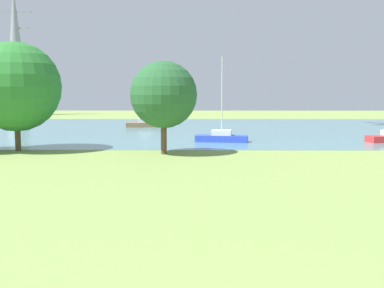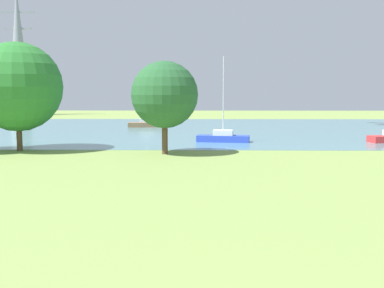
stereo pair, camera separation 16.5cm
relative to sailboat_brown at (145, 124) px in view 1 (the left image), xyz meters
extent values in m
plane|color=#7F994C|center=(7.76, -31.35, -0.44)|extent=(160.00, 160.00, 0.00)
cube|color=#578B93|center=(7.76, -3.35, -0.43)|extent=(140.00, 40.00, 0.02)
cube|color=brown|center=(0.00, 0.00, -0.12)|extent=(4.93, 2.00, 0.60)
cube|color=white|center=(0.00, 0.00, 0.43)|extent=(1.91, 1.28, 0.50)
cylinder|color=silver|center=(0.00, 0.00, 2.46)|extent=(0.10, 0.10, 4.56)
cube|color=blue|center=(8.94, -17.28, -0.12)|extent=(4.97, 2.21, 0.60)
cube|color=white|center=(8.94, -17.28, 0.43)|extent=(1.95, 1.36, 0.50)
cylinder|color=silver|center=(8.94, -17.28, 3.77)|extent=(0.10, 0.10, 7.19)
cylinder|color=brown|center=(-7.50, -23.67, 0.84)|extent=(0.44, 0.44, 2.58)
sphere|color=#2C772F|center=(-7.50, -23.67, 4.58)|extent=(6.98, 6.98, 6.98)
cylinder|color=brown|center=(4.17, -25.55, 0.90)|extent=(0.44, 0.44, 2.69)
sphere|color=#285D31|center=(4.17, -25.55, 3.99)|extent=(4.98, 4.98, 4.98)
cone|color=gray|center=(-27.09, 28.88, 11.49)|extent=(4.40, 4.40, 23.87)
cube|color=gray|center=(-27.09, 28.88, 18.66)|extent=(6.40, 0.30, 0.30)
cube|color=gray|center=(-27.09, 28.88, 15.66)|extent=(5.20, 0.30, 0.30)
camera|label=1|loc=(6.58, -60.88, 4.36)|focal=44.53mm
camera|label=2|loc=(6.75, -60.88, 4.36)|focal=44.53mm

